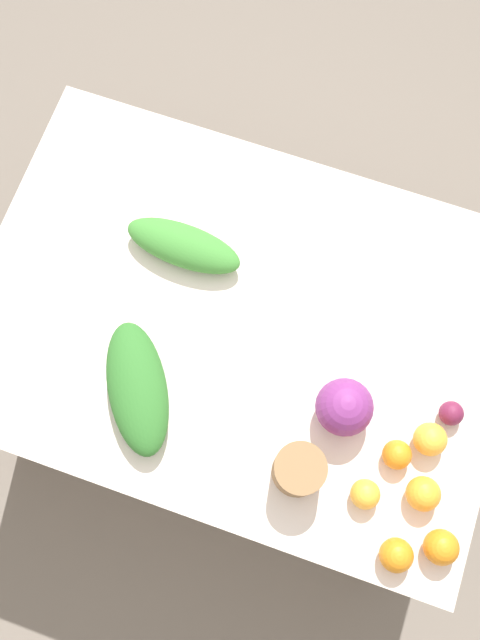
{
  "coord_description": "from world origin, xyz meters",
  "views": [
    {
      "loc": [
        -0.16,
        0.46,
        2.54
      ],
      "look_at": [
        0.0,
        0.0,
        0.8
      ],
      "focal_mm": 40.0,
      "sensor_mm": 36.0,
      "label": 1
    }
  ],
  "objects_px": {
    "orange_1": "(396,555)",
    "orange_3": "(365,494)",
    "beet_root": "(451,413)",
    "orange_4": "(430,439)",
    "cabbage_purple": "(344,407)",
    "orange_2": "(397,455)",
    "paper_bag": "(299,470)",
    "orange_5": "(441,547)",
    "greens_bunch_kale": "(137,388)",
    "orange_0": "(423,494)",
    "greens_bunch_chard": "(184,246)"
  },
  "relations": [
    {
      "from": "greens_bunch_kale",
      "to": "orange_1",
      "type": "height_order",
      "value": "greens_bunch_kale"
    },
    {
      "from": "cabbage_purple",
      "to": "beet_root",
      "type": "bearing_deg",
      "value": -162.84
    },
    {
      "from": "cabbage_purple",
      "to": "paper_bag",
      "type": "height_order",
      "value": "cabbage_purple"
    },
    {
      "from": "orange_2",
      "to": "orange_3",
      "type": "distance_m",
      "value": 0.12
    },
    {
      "from": "greens_bunch_kale",
      "to": "orange_1",
      "type": "xyz_separation_m",
      "value": [
        -0.7,
        0.17,
        -0.01
      ]
    },
    {
      "from": "greens_bunch_kale",
      "to": "beet_root",
      "type": "distance_m",
      "value": 0.77
    },
    {
      "from": "orange_1",
      "to": "cabbage_purple",
      "type": "bearing_deg",
      "value": -52.79
    },
    {
      "from": "beet_root",
      "to": "orange_3",
      "type": "xyz_separation_m",
      "value": [
        0.14,
        0.25,
        0.01
      ]
    },
    {
      "from": "greens_bunch_chard",
      "to": "greens_bunch_kale",
      "type": "bearing_deg",
      "value": 93.52
    },
    {
      "from": "cabbage_purple",
      "to": "beet_root",
      "type": "distance_m",
      "value": 0.27
    },
    {
      "from": "orange_1",
      "to": "orange_4",
      "type": "bearing_deg",
      "value": -91.03
    },
    {
      "from": "beet_root",
      "to": "orange_3",
      "type": "height_order",
      "value": "orange_3"
    },
    {
      "from": "greens_bunch_kale",
      "to": "orange_3",
      "type": "relative_size",
      "value": 4.72
    },
    {
      "from": "greens_bunch_chard",
      "to": "greens_bunch_kale",
      "type": "height_order",
      "value": "greens_bunch_kale"
    },
    {
      "from": "orange_3",
      "to": "greens_bunch_kale",
      "type": "bearing_deg",
      "value": -5.64
    },
    {
      "from": "beet_root",
      "to": "orange_0",
      "type": "distance_m",
      "value": 0.21
    },
    {
      "from": "orange_4",
      "to": "paper_bag",
      "type": "bearing_deg",
      "value": 32.12
    },
    {
      "from": "orange_3",
      "to": "orange_5",
      "type": "relative_size",
      "value": 0.87
    },
    {
      "from": "greens_bunch_chard",
      "to": "orange_0",
      "type": "relative_size",
      "value": 3.76
    },
    {
      "from": "orange_5",
      "to": "beet_root",
      "type": "bearing_deg",
      "value": -80.31
    },
    {
      "from": "greens_bunch_chard",
      "to": "orange_3",
      "type": "xyz_separation_m",
      "value": [
        -0.62,
        0.45,
        -0.01
      ]
    },
    {
      "from": "cabbage_purple",
      "to": "orange_0",
      "type": "bearing_deg",
      "value": 151.32
    },
    {
      "from": "greens_bunch_chard",
      "to": "orange_2",
      "type": "bearing_deg",
      "value": 153.46
    },
    {
      "from": "paper_bag",
      "to": "orange_0",
      "type": "bearing_deg",
      "value": -171.22
    },
    {
      "from": "greens_bunch_chard",
      "to": "orange_4",
      "type": "bearing_deg",
      "value": 159.56
    },
    {
      "from": "orange_3",
      "to": "beet_root",
      "type": "bearing_deg",
      "value": -119.8
    },
    {
      "from": "cabbage_purple",
      "to": "orange_5",
      "type": "xyz_separation_m",
      "value": [
        -0.31,
        0.23,
        -0.03
      ]
    },
    {
      "from": "beet_root",
      "to": "orange_0",
      "type": "xyz_separation_m",
      "value": [
        0.02,
        0.21,
        0.01
      ]
    },
    {
      "from": "paper_bag",
      "to": "greens_bunch_kale",
      "type": "xyz_separation_m",
      "value": [
        0.43,
        -0.06,
        -0.02
      ]
    },
    {
      "from": "orange_1",
      "to": "orange_3",
      "type": "xyz_separation_m",
      "value": [
        0.11,
        -0.11,
        -0.0
      ]
    },
    {
      "from": "paper_bag",
      "to": "orange_2",
      "type": "height_order",
      "value": "paper_bag"
    },
    {
      "from": "orange_4",
      "to": "orange_5",
      "type": "bearing_deg",
      "value": 110.78
    },
    {
      "from": "paper_bag",
      "to": "orange_4",
      "type": "relative_size",
      "value": 1.62
    },
    {
      "from": "cabbage_purple",
      "to": "greens_bunch_kale",
      "type": "distance_m",
      "value": 0.5
    },
    {
      "from": "cabbage_purple",
      "to": "orange_3",
      "type": "bearing_deg",
      "value": 122.04
    },
    {
      "from": "orange_1",
      "to": "orange_3",
      "type": "distance_m",
      "value": 0.15
    },
    {
      "from": "orange_1",
      "to": "orange_2",
      "type": "height_order",
      "value": "orange_1"
    },
    {
      "from": "greens_bunch_chard",
      "to": "orange_5",
      "type": "relative_size",
      "value": 3.76
    },
    {
      "from": "paper_bag",
      "to": "orange_4",
      "type": "bearing_deg",
      "value": -147.88
    },
    {
      "from": "cabbage_purple",
      "to": "orange_4",
      "type": "distance_m",
      "value": 0.22
    },
    {
      "from": "orange_1",
      "to": "orange_5",
      "type": "relative_size",
      "value": 0.96
    },
    {
      "from": "orange_0",
      "to": "orange_3",
      "type": "xyz_separation_m",
      "value": [
        0.13,
        0.04,
        -0.01
      ]
    },
    {
      "from": "orange_4",
      "to": "orange_5",
      "type": "distance_m",
      "value": 0.25
    },
    {
      "from": "orange_2",
      "to": "orange_5",
      "type": "height_order",
      "value": "orange_5"
    },
    {
      "from": "beet_root",
      "to": "orange_4",
      "type": "distance_m",
      "value": 0.09
    },
    {
      "from": "paper_bag",
      "to": "greens_bunch_chard",
      "type": "relative_size",
      "value": 0.43
    },
    {
      "from": "beet_root",
      "to": "orange_5",
      "type": "distance_m",
      "value": 0.32
    },
    {
      "from": "orange_0",
      "to": "orange_3",
      "type": "bearing_deg",
      "value": 19.41
    },
    {
      "from": "orange_1",
      "to": "orange_2",
      "type": "distance_m",
      "value": 0.23
    },
    {
      "from": "greens_bunch_kale",
      "to": "orange_0",
      "type": "relative_size",
      "value": 4.09
    }
  ]
}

